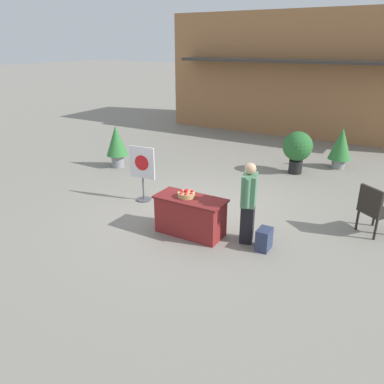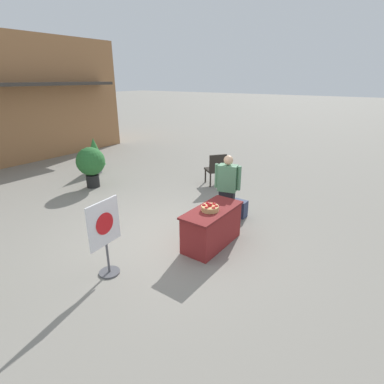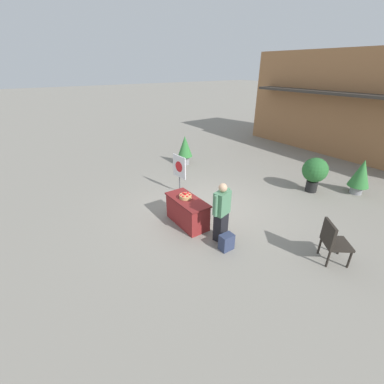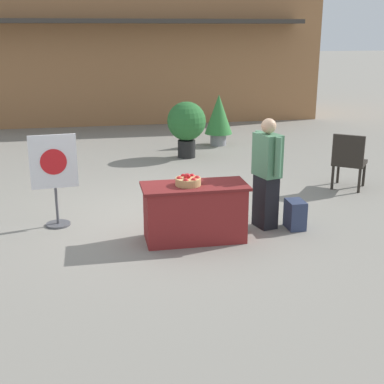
{
  "view_description": "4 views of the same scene",
  "coord_description": "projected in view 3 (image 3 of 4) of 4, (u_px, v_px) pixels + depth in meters",
  "views": [
    {
      "loc": [
        3.78,
        -6.82,
        3.64
      ],
      "look_at": [
        -0.15,
        -0.08,
        0.52
      ],
      "focal_mm": 35.0,
      "sensor_mm": 36.0,
      "label": 1
    },
    {
      "loc": [
        -4.3,
        -3.77,
        3.2
      ],
      "look_at": [
        0.46,
        -0.33,
        0.96
      ],
      "focal_mm": 28.0,
      "sensor_mm": 36.0,
      "label": 2
    },
    {
      "loc": [
        5.56,
        -4.39,
        4.11
      ],
      "look_at": [
        -0.21,
        -0.42,
        0.66
      ],
      "focal_mm": 24.0,
      "sensor_mm": 36.0,
      "label": 3
    },
    {
      "loc": [
        -1.02,
        -7.7,
        2.79
      ],
      "look_at": [
        0.37,
        -0.43,
        0.53
      ],
      "focal_mm": 50.0,
      "sensor_mm": 36.0,
      "label": 4
    }
  ],
  "objects": [
    {
      "name": "person_visitor",
      "position": [
        221.0,
        212.0,
        6.43
      ],
      "size": [
        0.36,
        0.59,
        1.6
      ],
      "rotation": [
        0.0,
        0.0,
        -2.88
      ],
      "color": "black",
      "rests_on": "ground_plane"
    },
    {
      "name": "patio_chair",
      "position": [
        333.0,
        240.0,
        5.8
      ],
      "size": [
        0.77,
        0.77,
        1.02
      ],
      "rotation": [
        0.0,
        0.0,
        0.92
      ],
      "color": "#28231E",
      "rests_on": "ground_plane"
    },
    {
      "name": "storefront_building",
      "position": [
        379.0,
        105.0,
        12.28
      ],
      "size": [
        12.11,
        4.72,
        4.83
      ],
      "color": "#9E6B42",
      "rests_on": "ground_plane"
    },
    {
      "name": "potted_plant_far_left",
      "position": [
        361.0,
        175.0,
        8.89
      ],
      "size": [
        0.69,
        0.69,
        1.26
      ],
      "color": "gray",
      "rests_on": "ground_plane"
    },
    {
      "name": "potted_plant_near_right",
      "position": [
        315.0,
        171.0,
        9.03
      ],
      "size": [
        0.87,
        0.87,
        1.26
      ],
      "color": "black",
      "rests_on": "ground_plane"
    },
    {
      "name": "backpack",
      "position": [
        226.0,
        242.0,
        6.32
      ],
      "size": [
        0.24,
        0.34,
        0.42
      ],
      "color": "#2D3856",
      "rests_on": "ground_plane"
    },
    {
      "name": "apple_basket",
      "position": [
        185.0,
        196.0,
        7.15
      ],
      "size": [
        0.34,
        0.34,
        0.16
      ],
      "color": "tan",
      "rests_on": "display_table"
    },
    {
      "name": "ground_plane",
      "position": [
        207.0,
        210.0,
        8.16
      ],
      "size": [
        120.0,
        120.0,
        0.0
      ],
      "primitive_type": "plane",
      "color": "gray"
    },
    {
      "name": "display_table",
      "position": [
        187.0,
        211.0,
        7.28
      ],
      "size": [
        1.43,
        0.64,
        0.79
      ],
      "color": "maroon",
      "rests_on": "ground_plane"
    },
    {
      "name": "potted_plant_near_left",
      "position": [
        185.0,
        148.0,
        11.59
      ],
      "size": [
        0.66,
        0.66,
        1.32
      ],
      "color": "gray",
      "rests_on": "ground_plane"
    },
    {
      "name": "poster_board",
      "position": [
        179.0,
        172.0,
        8.98
      ],
      "size": [
        0.67,
        0.36,
        1.36
      ],
      "rotation": [
        0.0,
        0.0,
        -1.47
      ],
      "color": "#4C4C51",
      "rests_on": "ground_plane"
    }
  ]
}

